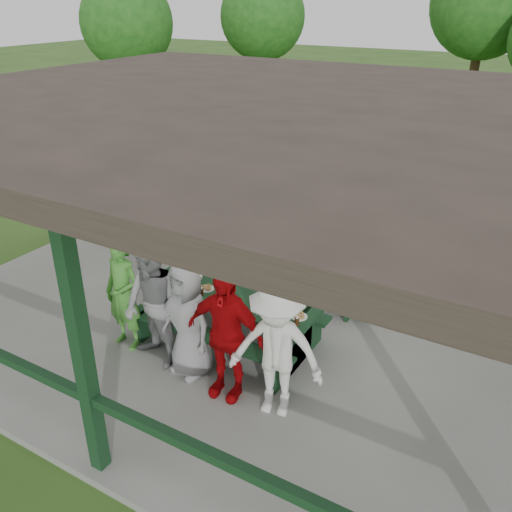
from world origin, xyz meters
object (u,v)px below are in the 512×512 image
Objects in this scene: contestant_green at (123,294)px; contestant_red at (225,334)px; picnic_table_far at (299,260)px; contestant_white_fedora at (276,351)px; spectator_grey at (418,252)px; contestant_grey_mid at (187,320)px; spectator_lblue at (289,219)px; spectator_blue at (265,197)px; farm_trailer at (367,146)px; pickup_truck at (509,161)px; picnic_table_near at (229,313)px; contestant_grey_left at (153,306)px.

contestant_green is 0.95× the size of contestant_red.
contestant_green reaches higher than picnic_table_far.
spectator_grey is at bearing 68.22° from contestant_white_fedora.
spectator_lblue reaches higher than contestant_grey_mid.
contestant_red is 1.01× the size of spectator_blue.
spectator_grey is at bearing 67.19° from contestant_red.
spectator_grey reaches higher than farm_trailer.
spectator_lblue is (-1.74, 3.69, -0.04)m from contestant_white_fedora.
spectator_blue is (-1.34, 4.33, 0.05)m from contestant_grey_mid.
spectator_grey is (1.92, 3.65, -0.08)m from contestant_grey_mid.
contestant_white_fedora is at bearing 8.77° from contestant_grey_mid.
farm_trailer is (-1.38, 10.42, -0.28)m from contestant_grey_mid.
farm_trailer is at bearing -90.92° from spectator_lblue.
pickup_truck is (0.53, 6.48, -0.02)m from spectator_grey.
contestant_grey_left reaches higher than picnic_table_near.
contestant_white_fedora reaches higher than contestant_grey_mid.
picnic_table_far is (0.09, 2.00, 0.00)m from picnic_table_near.
contestant_red is at bearing 13.94° from contestant_grey_left.
picnic_table_near is 2.00m from picnic_table_far.
spectator_grey is (1.28, 3.75, -0.15)m from contestant_red.
pickup_truck reaches higher than picnic_table_near.
farm_trailer is at bearing 98.64° from picnic_table_near.
spectator_blue reaches higher than contestant_green.
spectator_lblue is 6.88m from farm_trailer.
contestant_green is 1.14× the size of spectator_grey.
contestant_grey_left is 1.15m from contestant_red.
contestant_red reaches higher than spectator_grey.
contestant_green is 2.46m from contestant_white_fedora.
contestant_red is at bearing -1.03° from contestant_green.
picnic_table_far is 1.63× the size of contestant_green.
picnic_table_near is 1.14m from contestant_grey_left.
contestant_grey_left is 10.60m from pickup_truck.
contestant_grey_mid is at bearing 163.87° from contestant_white_fedora.
contestant_red is at bearing -78.70° from farm_trailer.
contestant_green is at bearing 177.66° from pickup_truck.
contestant_grey_mid is at bearing 1.06° from contestant_green.
contestant_grey_mid is at bearing 22.03° from contestant_grey_left.
picnic_table_near is 1.43× the size of contestant_white_fedora.
spectator_grey is (2.34, 0.04, -0.10)m from spectator_lblue.
picnic_table_near is at bearing 97.24° from contestant_grey_mid.
contestant_white_fedora is at bearing 106.28° from spectator_lblue.
pickup_truck is at bearing 74.60° from contestant_green.
spectator_lblue reaches higher than picnic_table_far.
contestant_red is at bearing 168.98° from contestant_white_fedora.
picnic_table_far is at bearing 98.89° from contestant_grey_mid.
contestant_green is 0.96× the size of spectator_blue.
contestant_grey_left is 4.43m from spectator_grey.
picnic_table_far is at bearing 95.09° from contestant_red.
spectator_lblue is 1.17m from spectator_blue.
contestant_green is 3.62m from spectator_lblue.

